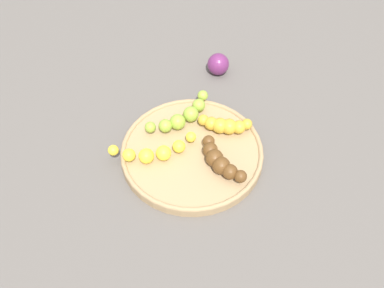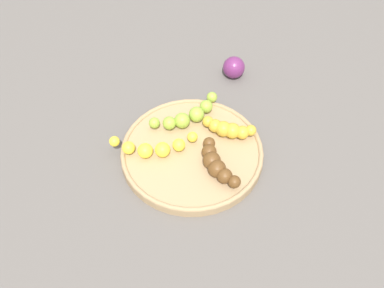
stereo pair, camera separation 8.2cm
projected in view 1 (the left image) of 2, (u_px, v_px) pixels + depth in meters
ground_plane at (192, 156)px, 0.92m from camera, size 2.40×2.40×0.00m
fruit_bowl at (192, 152)px, 0.91m from camera, size 0.29×0.29×0.02m
banana_yellow at (154, 151)px, 0.88m from camera, size 0.18×0.08×0.03m
banana_overripe at (220, 161)px, 0.86m from camera, size 0.05×0.13×0.04m
banana_spotted at (225, 125)px, 0.92m from camera, size 0.10×0.07×0.03m
banana_green at (183, 116)px, 0.94m from camera, size 0.16×0.08×0.03m
plum_purple at (218, 64)px, 1.06m from camera, size 0.05×0.05×0.05m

